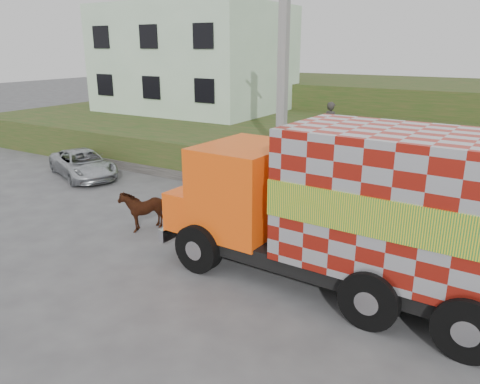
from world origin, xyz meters
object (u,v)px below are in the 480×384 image
Objects in this scene: utility_pole at (283,81)px; suv at (83,164)px; cargo_truck at (354,209)px; pedestrian at (330,125)px; cow at (145,209)px.

utility_pole reaches higher than suv.
suv is at bearing -164.10° from utility_pole.
cargo_truck is 4.85× the size of pedestrian.
suv is at bearing 177.07° from cow.
cow is at bearing -93.08° from suv.
pedestrian is at bearing 63.09° from utility_pole.
utility_pole is 5.59× the size of cow.
cargo_truck reaches higher than suv.
pedestrian is (2.94, 7.28, 1.76)m from cow.
pedestrian is at bearing 117.39° from cargo_truck.
pedestrian reaches higher than cow.
cow is 6.78m from suv.
cargo_truck is at bearing 19.41° from cow.
utility_pole is 9.03m from suv.
cargo_truck is 6.59m from cow.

